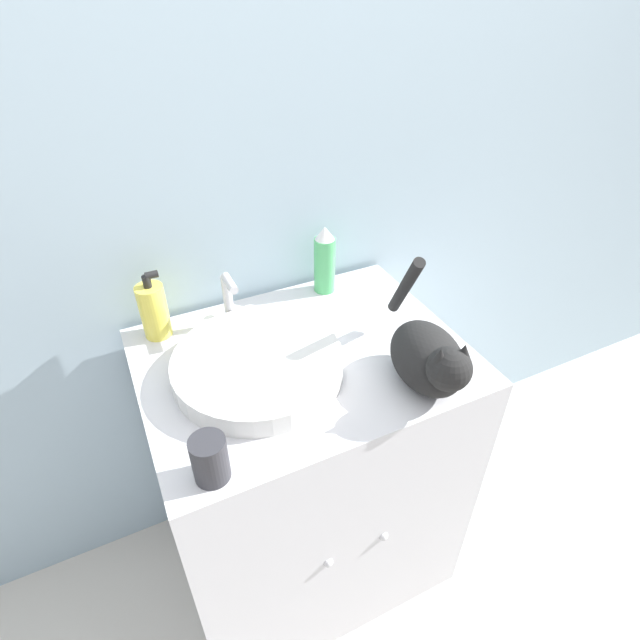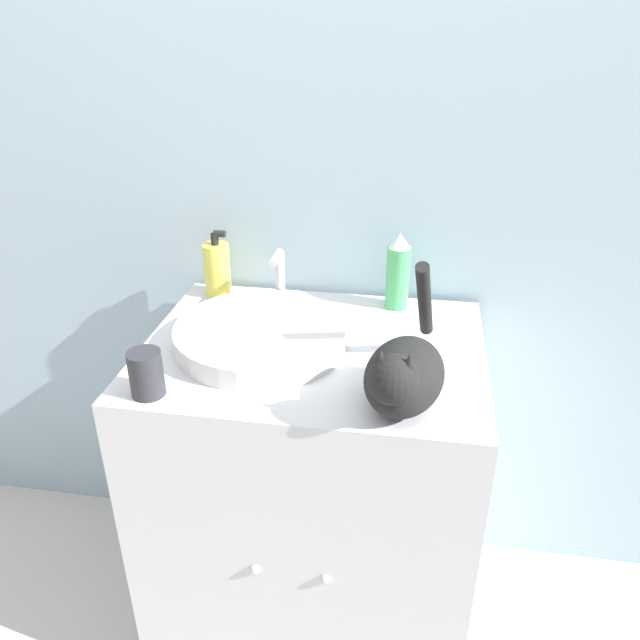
{
  "view_description": "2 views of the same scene",
  "coord_description": "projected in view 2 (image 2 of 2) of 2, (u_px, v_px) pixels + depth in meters",
  "views": [
    {
      "loc": [
        -0.36,
        -0.55,
        1.66
      ],
      "look_at": [
        0.03,
        0.26,
        1.0
      ],
      "focal_mm": 28.0,
      "sensor_mm": 36.0,
      "label": 1
    },
    {
      "loc": [
        0.22,
        -0.92,
        1.58
      ],
      "look_at": [
        0.02,
        0.26,
        0.97
      ],
      "focal_mm": 35.0,
      "sensor_mm": 36.0,
      "label": 2
    }
  ],
  "objects": [
    {
      "name": "cup",
      "position": [
        146.0,
        373.0,
        1.23
      ],
      "size": [
        0.07,
        0.07,
        0.1
      ],
      "color": "#2D2D33",
      "rests_on": "vanity_cabinet"
    },
    {
      "name": "soap_bottle",
      "position": [
        217.0,
        269.0,
        1.64
      ],
      "size": [
        0.07,
        0.07,
        0.18
      ],
      "color": "#EADB4C",
      "rests_on": "vanity_cabinet"
    },
    {
      "name": "faucet",
      "position": [
        280.0,
        283.0,
        1.58
      ],
      "size": [
        0.14,
        0.09,
        0.16
      ],
      "color": "silver",
      "rests_on": "vanity_cabinet"
    },
    {
      "name": "vanity_cabinet",
      "position": [
        314.0,
        493.0,
        1.62
      ],
      "size": [
        0.77,
        0.61,
        0.87
      ],
      "color": "silver",
      "rests_on": "ground_plane"
    },
    {
      "name": "spray_bottle",
      "position": [
        398.0,
        272.0,
        1.56
      ],
      "size": [
        0.06,
        0.06,
        0.2
      ],
      "color": "#4CB266",
      "rests_on": "vanity_cabinet"
    },
    {
      "name": "cat",
      "position": [
        403.0,
        374.0,
        1.17
      ],
      "size": [
        0.19,
        0.36,
        0.26
      ],
      "rotation": [
        0.0,
        0.0,
        -1.77
      ],
      "color": "black",
      "rests_on": "vanity_cabinet"
    },
    {
      "name": "sink_basin",
      "position": [
        261.0,
        336.0,
        1.42
      ],
      "size": [
        0.39,
        0.39,
        0.05
      ],
      "color": "silver",
      "rests_on": "vanity_cabinet"
    },
    {
      "name": "wall_back",
      "position": [
        336.0,
        148.0,
        1.55
      ],
      "size": [
        6.0,
        0.05,
        2.5
      ],
      "color": "#9EB7C6",
      "rests_on": "ground_plane"
    }
  ]
}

